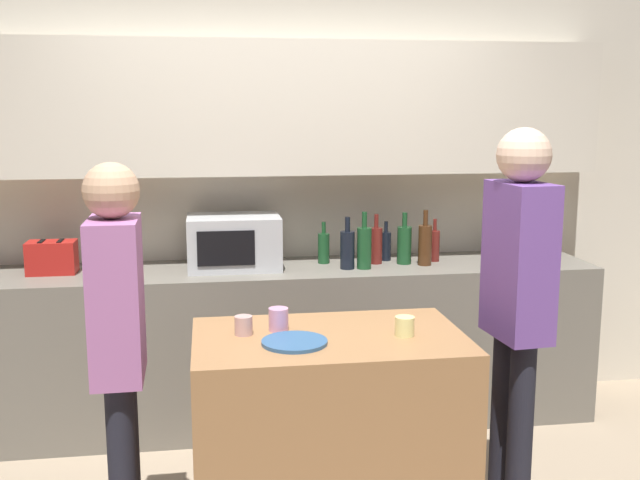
% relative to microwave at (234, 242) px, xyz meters
% --- Properties ---
extents(back_wall, '(6.40, 0.40, 2.70)m').
position_rel_microwave_xyz_m(back_wall, '(0.28, 0.24, 0.46)').
color(back_wall, beige).
rests_on(back_wall, ground_plane).
extents(back_counter, '(3.60, 0.62, 0.93)m').
position_rel_microwave_xyz_m(back_counter, '(0.28, -0.04, -0.61)').
color(back_counter, '#6B665B').
rests_on(back_counter, ground_plane).
extents(kitchen_island, '(1.10, 0.69, 0.91)m').
position_rel_microwave_xyz_m(kitchen_island, '(0.33, -1.32, -0.62)').
color(kitchen_island, '#996B42').
rests_on(kitchen_island, ground_plane).
extents(microwave, '(0.52, 0.39, 0.30)m').
position_rel_microwave_xyz_m(microwave, '(0.00, 0.00, 0.00)').
color(microwave, '#B7BABC').
rests_on(microwave, back_counter).
extents(toaster, '(0.26, 0.16, 0.18)m').
position_rel_microwave_xyz_m(toaster, '(-1.00, 0.00, -0.06)').
color(toaster, '#B21E19').
rests_on(toaster, back_counter).
extents(potted_plant, '(0.14, 0.14, 0.40)m').
position_rel_microwave_xyz_m(potted_plant, '(1.57, 0.00, 0.05)').
color(potted_plant, '#333D4C').
rests_on(potted_plant, back_counter).
extents(bottle_0, '(0.07, 0.07, 0.24)m').
position_rel_microwave_xyz_m(bottle_0, '(0.53, 0.05, -0.06)').
color(bottle_0, '#194723').
rests_on(bottle_0, back_counter).
extents(bottle_1, '(0.08, 0.08, 0.30)m').
position_rel_microwave_xyz_m(bottle_1, '(0.63, -0.12, -0.04)').
color(bottle_1, black).
rests_on(bottle_1, back_counter).
extents(bottle_2, '(0.08, 0.08, 0.33)m').
position_rel_microwave_xyz_m(bottle_2, '(0.73, -0.13, -0.03)').
color(bottle_2, '#194723').
rests_on(bottle_2, back_counter).
extents(bottle_3, '(0.07, 0.07, 0.29)m').
position_rel_microwave_xyz_m(bottle_3, '(0.83, -0.00, -0.04)').
color(bottle_3, maroon).
rests_on(bottle_3, back_counter).
extents(bottle_4, '(0.06, 0.06, 0.24)m').
position_rel_microwave_xyz_m(bottle_4, '(0.91, 0.08, -0.06)').
color(bottle_4, black).
rests_on(bottle_4, back_counter).
extents(bottle_5, '(0.08, 0.08, 0.30)m').
position_rel_microwave_xyz_m(bottle_5, '(0.99, -0.03, -0.03)').
color(bottle_5, '#194723').
rests_on(bottle_5, back_counter).
extents(bottle_6, '(0.08, 0.08, 0.32)m').
position_rel_microwave_xyz_m(bottle_6, '(1.10, -0.09, -0.03)').
color(bottle_6, '#472814').
rests_on(bottle_6, back_counter).
extents(bottle_7, '(0.06, 0.06, 0.25)m').
position_rel_microwave_xyz_m(bottle_7, '(1.19, 0.01, -0.05)').
color(bottle_7, maroon).
rests_on(bottle_7, back_counter).
extents(plate_on_island, '(0.26, 0.26, 0.01)m').
position_rel_microwave_xyz_m(plate_on_island, '(0.18, -1.41, -0.15)').
color(plate_on_island, '#2D5684').
rests_on(plate_on_island, kitchen_island).
extents(cup_0, '(0.08, 0.08, 0.10)m').
position_rel_microwave_xyz_m(cup_0, '(0.14, -1.22, -0.11)').
color(cup_0, '#C78DB4').
rests_on(cup_0, kitchen_island).
extents(cup_1, '(0.07, 0.07, 0.08)m').
position_rel_microwave_xyz_m(cup_1, '(-0.01, -1.26, -0.12)').
color(cup_1, '#C29792').
rests_on(cup_1, kitchen_island).
extents(cup_2, '(0.08, 0.08, 0.08)m').
position_rel_microwave_xyz_m(cup_2, '(0.63, -1.37, -0.12)').
color(cup_2, '#E8E18D').
rests_on(cup_2, kitchen_island).
extents(person_left, '(0.23, 0.35, 1.75)m').
position_rel_microwave_xyz_m(person_left, '(1.17, -1.25, -0.03)').
color(person_left, black).
rests_on(person_left, ground_plane).
extents(person_center, '(0.21, 0.34, 1.63)m').
position_rel_microwave_xyz_m(person_center, '(-0.50, -1.34, -0.11)').
color(person_center, black).
rests_on(person_center, ground_plane).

